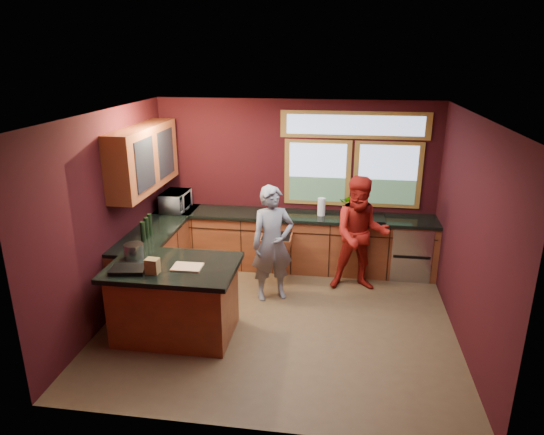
% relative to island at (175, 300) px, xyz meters
% --- Properties ---
extents(floor, '(4.50, 4.50, 0.00)m').
position_rel_island_xyz_m(floor, '(1.23, 0.51, -0.48)').
color(floor, brown).
rests_on(floor, ground).
extents(room_shell, '(4.52, 4.02, 2.71)m').
position_rel_island_xyz_m(room_shell, '(0.64, 0.83, 1.32)').
color(room_shell, black).
rests_on(room_shell, ground).
extents(back_counter, '(4.50, 0.64, 0.93)m').
position_rel_island_xyz_m(back_counter, '(1.43, 2.20, -0.01)').
color(back_counter, '#5B2915').
rests_on(back_counter, floor).
extents(left_counter, '(0.64, 2.30, 0.93)m').
position_rel_island_xyz_m(left_counter, '(-0.72, 1.36, -0.01)').
color(left_counter, '#5B2915').
rests_on(left_counter, floor).
extents(island, '(1.55, 1.05, 0.95)m').
position_rel_island_xyz_m(island, '(0.00, 0.00, 0.00)').
color(island, '#5B2915').
rests_on(island, floor).
extents(person_grey, '(0.72, 0.61, 1.67)m').
position_rel_island_xyz_m(person_grey, '(1.05, 1.13, 0.36)').
color(person_grey, slate).
rests_on(person_grey, floor).
extents(person_red, '(0.89, 0.72, 1.73)m').
position_rel_island_xyz_m(person_red, '(2.28, 1.60, 0.39)').
color(person_red, maroon).
rests_on(person_red, floor).
extents(microwave, '(0.39, 0.57, 0.31)m').
position_rel_island_xyz_m(microwave, '(-0.69, 2.12, 0.61)').
color(microwave, '#999999').
rests_on(microwave, left_counter).
extents(potted_plant, '(0.33, 0.28, 0.37)m').
position_rel_island_xyz_m(potted_plant, '(2.12, 2.26, 0.63)').
color(potted_plant, '#999999').
rests_on(potted_plant, back_counter).
extents(paper_towel, '(0.12, 0.12, 0.28)m').
position_rel_island_xyz_m(paper_towel, '(1.68, 2.21, 0.59)').
color(paper_towel, silver).
rests_on(paper_towel, back_counter).
extents(cutting_board, '(0.35, 0.26, 0.02)m').
position_rel_island_xyz_m(cutting_board, '(0.20, -0.05, 0.48)').
color(cutting_board, tan).
rests_on(cutting_board, island).
extents(stock_pot, '(0.24, 0.24, 0.18)m').
position_rel_island_xyz_m(stock_pot, '(-0.55, 0.15, 0.56)').
color(stock_pot, '#A6A5AA').
rests_on(stock_pot, island).
extents(paper_bag, '(0.16, 0.13, 0.18)m').
position_rel_island_xyz_m(paper_bag, '(-0.15, -0.25, 0.56)').
color(paper_bag, brown).
rests_on(paper_bag, island).
extents(black_tray, '(0.44, 0.34, 0.05)m').
position_rel_island_xyz_m(black_tray, '(-0.45, -0.25, 0.49)').
color(black_tray, black).
rests_on(black_tray, island).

